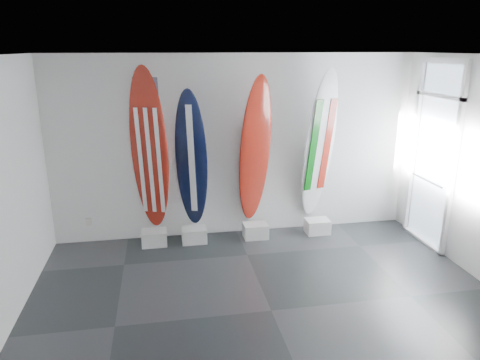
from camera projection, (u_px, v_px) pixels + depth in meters
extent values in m
plane|color=black|center=(271.00, 311.00, 5.44)|extent=(6.00, 6.00, 0.00)
plane|color=white|center=(277.00, 56.00, 4.59)|extent=(6.00, 6.00, 0.00)
plane|color=white|center=(237.00, 147.00, 7.37)|extent=(6.00, 0.00, 6.00)
plane|color=white|center=(378.00, 325.00, 2.66)|extent=(6.00, 0.00, 6.00)
cube|color=silver|center=(154.00, 238.00, 7.23)|extent=(0.40, 0.30, 0.24)
ellipsoid|color=maroon|center=(149.00, 151.00, 6.92)|extent=(0.67, 0.51, 2.61)
cube|color=silver|center=(194.00, 235.00, 7.34)|extent=(0.40, 0.30, 0.24)
ellipsoid|color=black|center=(191.00, 160.00, 7.08)|extent=(0.59, 0.47, 2.26)
cube|color=silver|center=(256.00, 231.00, 7.51)|extent=(0.40, 0.30, 0.24)
ellipsoid|color=maroon|center=(255.00, 151.00, 7.22)|extent=(0.66, 0.57, 2.47)
cube|color=silver|center=(317.00, 226.00, 7.69)|extent=(0.40, 0.30, 0.24)
ellipsoid|color=white|center=(319.00, 146.00, 7.39)|extent=(0.70, 0.63, 2.56)
cube|color=silver|center=(89.00, 222.00, 7.27)|extent=(0.09, 0.02, 0.13)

